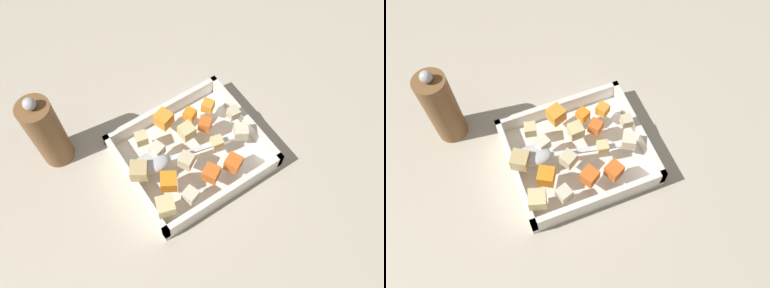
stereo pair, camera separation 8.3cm
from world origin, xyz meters
TOP-DOWN VIEW (x-y plane):
  - ground_plane at (0.00, 0.00)m, footprint 4.00×4.00m
  - baking_dish at (0.01, 0.01)m, footprint 0.28×0.25m
  - carrot_chunk_corner_se at (0.06, -0.07)m, footprint 0.04×0.04m
  - carrot_chunk_heap_top at (0.09, 0.07)m, footprint 0.03×0.03m
  - carrot_chunk_corner_sw at (-0.01, 0.09)m, footprint 0.04×0.04m
  - carrot_chunk_corner_nw at (0.06, 0.03)m, footprint 0.03×0.03m
  - carrot_chunk_rim_edge at (0.01, -0.07)m, footprint 0.04×0.04m
  - carrot_chunk_under_handle at (-0.07, -0.04)m, footprint 0.04×0.04m
  - carrot_chunk_front_center at (0.05, 0.07)m, footprint 0.03×0.03m
  - potato_chunk_heap_side at (0.11, -0.02)m, footprint 0.04×0.04m
  - potato_chunk_back_center at (0.02, 0.04)m, footprint 0.03×0.03m
  - potato_chunk_mid_right at (0.13, 0.02)m, footprint 0.02×0.02m
  - potato_chunk_center at (0.06, -0.02)m, footprint 0.03×0.03m
  - potato_chunk_near_spoon at (-0.11, 0.01)m, footprint 0.05×0.05m
  - potato_chunk_near_right at (-0.02, -0.02)m, footprint 0.04×0.04m
  - potato_chunk_corner_ne at (-0.05, 0.04)m, footprint 0.03×0.03m
  - potato_chunk_far_left at (-0.07, 0.08)m, footprint 0.03×0.03m
  - potato_chunk_near_left at (-0.10, -0.08)m, footprint 0.04×0.04m
  - parsnip_chunk_far_right at (-0.05, -0.08)m, footprint 0.03×0.03m
  - serving_spoon at (-0.07, 0.01)m, footprint 0.25×0.08m
  - pepper_mill at (-0.22, 0.17)m, footprint 0.06×0.06m

SIDE VIEW (x-z plane):
  - ground_plane at x=0.00m, z-range 0.00..0.00m
  - baking_dish at x=0.01m, z-range -0.01..0.04m
  - serving_spoon at x=-0.07m, z-range 0.05..0.07m
  - potato_chunk_mid_right at x=0.13m, z-range 0.05..0.08m
  - potato_chunk_center at x=0.06m, z-range 0.05..0.08m
  - carrot_chunk_front_center at x=0.05m, z-range 0.05..0.08m
  - carrot_chunk_heap_top at x=0.09m, z-range 0.05..0.08m
  - potato_chunk_far_left at x=-0.07m, z-range 0.05..0.08m
  - potato_chunk_corner_ne at x=-0.05m, z-range 0.05..0.08m
  - carrot_chunk_corner_nw at x=0.06m, z-range 0.05..0.08m
  - parsnip_chunk_far_right at x=-0.05m, z-range 0.05..0.08m
  - potato_chunk_near_right at x=-0.02m, z-range 0.05..0.08m
  - potato_chunk_heap_side at x=0.11m, z-range 0.05..0.08m
  - potato_chunk_back_center at x=0.02m, z-range 0.05..0.08m
  - carrot_chunk_rim_edge at x=0.01m, z-range 0.05..0.08m
  - carrot_chunk_corner_se at x=0.06m, z-range 0.05..0.08m
  - carrot_chunk_corner_sw at x=-0.01m, z-range 0.05..0.08m
  - carrot_chunk_under_handle at x=-0.07m, z-range 0.05..0.08m
  - potato_chunk_near_left at x=-0.10m, z-range 0.05..0.09m
  - potato_chunk_near_spoon at x=-0.11m, z-range 0.05..0.09m
  - pepper_mill at x=-0.22m, z-range -0.01..0.19m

